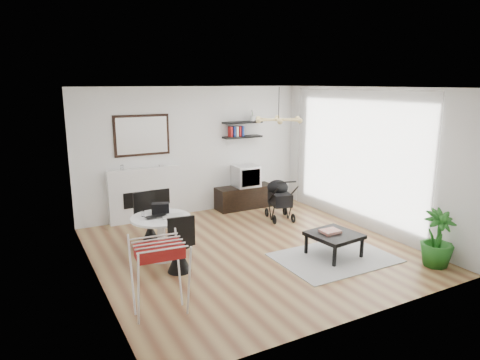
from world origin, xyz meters
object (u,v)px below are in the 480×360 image
crt_tv (246,176)px  dining_table (161,231)px  drying_rack (160,276)px  potted_plant (437,239)px  fireplace (145,188)px  tv_console (245,197)px  stroller (279,201)px  coffee_table (334,236)px

crt_tv → dining_table: bearing=-144.2°
drying_rack → potted_plant: bearing=-3.4°
fireplace → tv_console: bearing=-4.3°
crt_tv → fireplace: bearing=175.7°
tv_console → potted_plant: 4.31m
potted_plant → drying_rack: bearing=171.5°
tv_console → drying_rack: bearing=-131.4°
crt_tv → stroller: (0.21, -1.03, -0.35)m
crt_tv → drying_rack: (-3.15, -3.53, -0.23)m
fireplace → potted_plant: 5.45m
crt_tv → dining_table: crt_tv is taller
fireplace → tv_console: size_ratio=1.63×
coffee_table → potted_plant: size_ratio=0.91×
dining_table → coffee_table: 2.79m
dining_table → fireplace: bearing=80.6°
tv_console → coffee_table: (-0.06, -3.12, 0.10)m
fireplace → crt_tv: (2.25, -0.17, 0.05)m
dining_table → potted_plant: bearing=-32.3°
fireplace → tv_console: 2.27m
drying_rack → coffee_table: size_ratio=1.18×
dining_table → coffee_table: dining_table is taller
tv_console → dining_table: dining_table is taller
dining_table → potted_plant: 4.30m
tv_console → drying_rack: size_ratio=1.39×
coffee_table → potted_plant: (1.13, -1.05, 0.10)m
tv_console → dining_table: 3.17m
drying_rack → stroller: bearing=41.8°
drying_rack → dining_table: bearing=76.6°
fireplace → tv_console: (2.22, -0.17, -0.44)m
potted_plant → coffee_table: bearing=137.3°
crt_tv → coffee_table: bearing=-91.6°
crt_tv → stroller: bearing=-78.3°
tv_console → stroller: 1.08m
crt_tv → tv_console: bearing=173.7°
fireplace → dining_table: size_ratio=2.28×
stroller → coffee_table: size_ratio=1.11×
fireplace → drying_rack: fireplace is taller
fireplace → crt_tv: bearing=-4.3°
dining_table → drying_rack: bearing=-108.6°
potted_plant → tv_console: bearing=104.5°
dining_table → coffee_table: bearing=-26.6°
fireplace → drying_rack: size_ratio=2.27×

